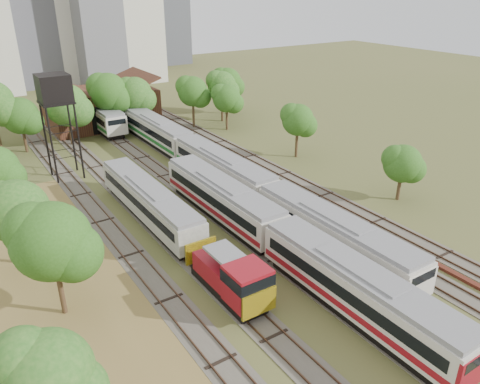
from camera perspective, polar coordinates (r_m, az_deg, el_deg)
ground at (r=34.67m, az=18.44°, el=-14.48°), size 240.00×240.00×0.00m
dry_grass_patch at (r=31.81m, az=-16.96°, el=-18.29°), size 14.00×60.00×0.04m
tracks at (r=50.66m, az=-4.20°, el=-0.23°), size 24.60×80.00×0.19m
railcar_red_set at (r=38.36m, az=4.71°, el=-5.49°), size 3.07×34.57×3.80m
railcar_green_set at (r=51.74m, az=-2.11°, el=2.69°), size 3.03×52.08×3.75m
railcar_rear at (r=76.72m, az=-16.77°, el=8.95°), size 3.13×16.08×3.87m
shunter_locomotive at (r=33.74m, az=-0.75°, el=-10.55°), size 2.75×8.10×3.60m
old_grey_coach at (r=45.26m, az=-11.00°, el=-1.15°), size 2.83×18.00×3.49m
water_tower at (r=55.99m, az=-21.69°, el=11.32°), size 3.45×3.45×11.91m
rail_pile_near at (r=40.69m, az=24.71°, el=-9.09°), size 0.52×7.74×0.26m
rail_pile_far at (r=47.95m, az=11.38°, el=-2.04°), size 0.50×7.93×0.26m
maintenance_shed at (r=78.69m, az=-16.61°, el=9.99°), size 16.45×11.55×7.58m
tree_band_left at (r=42.47m, az=-27.16°, el=0.06°), size 8.31×78.20×8.36m
tree_band_far at (r=71.53m, az=-15.21°, el=11.19°), size 41.53×9.31×9.74m
tree_band_right at (r=61.22m, az=6.23°, el=8.63°), size 5.57×35.72×7.01m
tower_far_right at (r=137.89m, az=-9.66°, el=21.04°), size 12.00×12.00×28.00m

